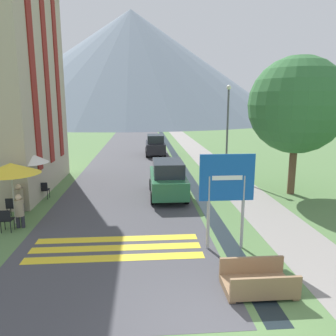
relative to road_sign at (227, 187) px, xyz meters
The scene contains 20 objects.
ground_plane 16.28m from the road_sign, 93.48° to the left, with size 160.00×160.00×0.00m, color #517542.
road 26.43m from the road_sign, 97.59° to the left, with size 6.40×60.00×0.01m.
footpath 26.33m from the road_sign, 84.27° to the left, with size 2.20×60.00×0.01m.
drainage_channel 26.20m from the road_sign, 89.52° to the left, with size 0.60×60.00×0.00m.
crosswalk_marking 4.03m from the road_sign, behind, with size 5.44×1.84×0.01m.
mountain_distant 82.97m from the road_sign, 93.67° to the left, with size 81.45×81.45×28.24m.
road_sign is the anchor object (origin of this frame).
footbridge 3.06m from the road_sign, 84.87° to the right, with size 1.70×1.10×0.65m.
parked_car_near 6.26m from the road_sign, 102.95° to the left, with size 1.77×4.12×1.82m.
parked_car_far 19.00m from the road_sign, 94.52° to the left, with size 1.72×4.01×1.82m.
cafe_chair_far_right 9.60m from the road_sign, 140.91° to the left, with size 0.40×0.40×0.85m.
cafe_chair_nearest 7.90m from the road_sign, 165.87° to the left, with size 0.40×0.40×0.85m.
cafe_chair_near_right 8.71m from the road_sign, 156.65° to the left, with size 0.40×0.40×0.85m.
cafe_chair_middle 9.32m from the road_sign, 148.43° to the left, with size 0.40×0.40×0.85m.
cafe_umbrella_front_yellow 8.04m from the road_sign, 159.73° to the left, with size 2.15×2.15×2.38m.
cafe_umbrella_middle_white 9.40m from the road_sign, 146.14° to the left, with size 1.93×1.93×2.45m.
person_seated_far 7.66m from the road_sign, 162.20° to the left, with size 0.32×0.32×1.29m.
person_seated_near 8.84m from the road_sign, 152.98° to the left, with size 0.32×0.32×1.27m.
streetlamp 10.46m from the road_sign, 75.56° to the left, with size 0.28×0.28×5.61m.
tree_by_path 8.18m from the road_sign, 50.60° to the left, with size 4.72×4.72×6.83m.
Camera 1 is at (-1.59, -5.78, 4.62)m, focal length 35.00 mm.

